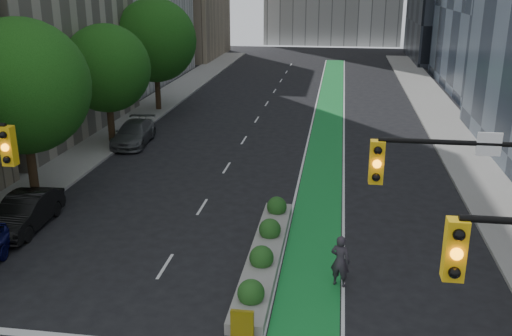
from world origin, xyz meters
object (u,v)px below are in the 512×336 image
(median_planter, at_px, (265,252))
(cyclist, at_px, (340,261))
(parked_car_left_far, at_px, (134,133))
(parked_car_left_mid, at_px, (25,212))

(median_planter, height_order, cyclist, cyclist)
(median_planter, bearing_deg, parked_car_left_far, 125.53)
(cyclist, bearing_deg, parked_car_left_far, -29.71)
(median_planter, xyz_separation_m, cyclist, (2.85, -1.49, 0.59))
(cyclist, height_order, parked_car_left_mid, cyclist)
(cyclist, xyz_separation_m, parked_car_left_far, (-13.55, 16.47, -0.22))
(parked_car_left_far, bearing_deg, cyclist, -54.76)
(median_planter, xyz_separation_m, parked_car_left_mid, (-10.70, 1.44, 0.39))
(cyclist, relative_size, parked_car_left_far, 0.38)
(median_planter, relative_size, parked_car_left_mid, 2.22)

